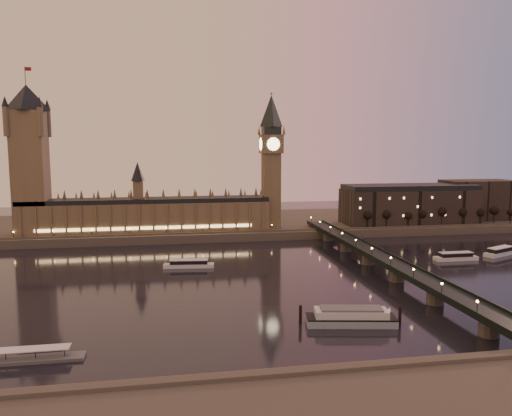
# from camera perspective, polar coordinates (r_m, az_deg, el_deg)

# --- Properties ---
(ground) EXTENTS (700.00, 700.00, 0.00)m
(ground) POSITION_cam_1_polar(r_m,az_deg,el_deg) (264.90, -4.57, -8.17)
(ground) COLOR black
(ground) RESTS_ON ground
(far_embankment) EXTENTS (560.00, 130.00, 6.00)m
(far_embankment) POSITION_cam_1_polar(r_m,az_deg,el_deg) (428.08, -2.62, -1.85)
(far_embankment) COLOR #423D35
(far_embankment) RESTS_ON ground
(palace_of_westminster) EXTENTS (180.00, 26.62, 52.00)m
(palace_of_westminster) POSITION_cam_1_polar(r_m,az_deg,el_deg) (378.95, -12.36, -0.32)
(palace_of_westminster) COLOR brown
(palace_of_westminster) RESTS_ON ground
(victoria_tower) EXTENTS (31.68, 31.68, 118.00)m
(victoria_tower) POSITION_cam_1_polar(r_m,az_deg,el_deg) (387.84, -24.47, 5.91)
(victoria_tower) COLOR brown
(victoria_tower) RESTS_ON ground
(big_ben) EXTENTS (17.68, 17.68, 104.00)m
(big_ben) POSITION_cam_1_polar(r_m,az_deg,el_deg) (383.34, 1.75, 6.26)
(big_ben) COLOR brown
(big_ben) RESTS_ON ground
(westminster_bridge) EXTENTS (13.20, 260.00, 15.30)m
(westminster_bridge) POSITION_cam_1_polar(r_m,az_deg,el_deg) (286.42, 14.10, -6.06)
(westminster_bridge) COLOR black
(westminster_bridge) RESTS_ON ground
(city_block) EXTENTS (155.00, 45.00, 34.00)m
(city_block) POSITION_cam_1_polar(r_m,az_deg,el_deg) (445.32, 19.52, 0.59)
(city_block) COLOR black
(city_block) RESTS_ON ground
(bare_tree_0) EXTENTS (6.36, 6.36, 12.93)m
(bare_tree_0) POSITION_cam_1_polar(r_m,az_deg,el_deg) (397.75, 12.74, -0.86)
(bare_tree_0) COLOR black
(bare_tree_0) RESTS_ON ground
(bare_tree_1) EXTENTS (6.36, 6.36, 12.93)m
(bare_tree_1) POSITION_cam_1_polar(r_m,az_deg,el_deg) (404.00, 14.79, -0.80)
(bare_tree_1) COLOR black
(bare_tree_1) RESTS_ON ground
(bare_tree_2) EXTENTS (6.36, 6.36, 12.93)m
(bare_tree_2) POSITION_cam_1_polar(r_m,az_deg,el_deg) (410.74, 16.77, -0.74)
(bare_tree_2) COLOR black
(bare_tree_2) RESTS_ON ground
(bare_tree_3) EXTENTS (6.36, 6.36, 12.93)m
(bare_tree_3) POSITION_cam_1_polar(r_m,az_deg,el_deg) (417.97, 18.69, -0.69)
(bare_tree_3) COLOR black
(bare_tree_3) RESTS_ON ground
(bare_tree_4) EXTENTS (6.36, 6.36, 12.93)m
(bare_tree_4) POSITION_cam_1_polar(r_m,az_deg,el_deg) (425.64, 20.55, -0.63)
(bare_tree_4) COLOR black
(bare_tree_4) RESTS_ON ground
(bare_tree_5) EXTENTS (6.36, 6.36, 12.93)m
(bare_tree_5) POSITION_cam_1_polar(r_m,az_deg,el_deg) (433.75, 22.33, -0.57)
(bare_tree_5) COLOR black
(bare_tree_5) RESTS_ON ground
(bare_tree_6) EXTENTS (6.36, 6.36, 12.93)m
(bare_tree_6) POSITION_cam_1_polar(r_m,az_deg,el_deg) (442.26, 24.05, -0.52)
(bare_tree_6) COLOR black
(bare_tree_6) RESTS_ON ground
(bare_tree_7) EXTENTS (6.36, 6.36, 12.93)m
(bare_tree_7) POSITION_cam_1_polar(r_m,az_deg,el_deg) (451.15, 25.70, -0.47)
(bare_tree_7) COLOR black
(bare_tree_7) RESTS_ON ground
(cruise_boat_a) EXTENTS (29.40, 9.41, 4.62)m
(cruise_boat_a) POSITION_cam_1_polar(r_m,az_deg,el_deg) (292.02, -7.69, -6.35)
(cruise_boat_a) COLOR silver
(cruise_boat_a) RESTS_ON ground
(cruise_boat_b) EXTENTS (27.00, 6.78, 4.98)m
(cruise_boat_b) POSITION_cam_1_polar(r_m,az_deg,el_deg) (330.99, 21.87, -5.17)
(cruise_boat_b) COLOR silver
(cruise_boat_b) RESTS_ON ground
(cruise_boat_c) EXTENTS (27.37, 17.41, 5.34)m
(cruise_boat_c) POSITION_cam_1_polar(r_m,az_deg,el_deg) (357.03, 26.15, -4.50)
(cruise_boat_c) COLOR silver
(cruise_boat_c) RESTS_ON ground
(moored_barge) EXTENTS (39.71, 15.90, 7.40)m
(moored_barge) POSITION_cam_1_polar(r_m,az_deg,el_deg) (203.41, 10.80, -12.14)
(moored_barge) COLOR #889CAD
(moored_barge) RESTS_ON ground
(pontoon_pier) EXTENTS (38.04, 6.34, 10.14)m
(pontoon_pier) POSITION_cam_1_polar(r_m,az_deg,el_deg) (185.59, -25.07, -15.30)
(pontoon_pier) COLOR #595B5E
(pontoon_pier) RESTS_ON ground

